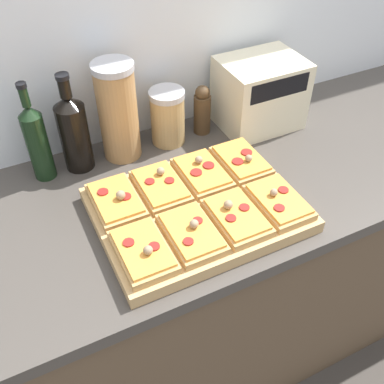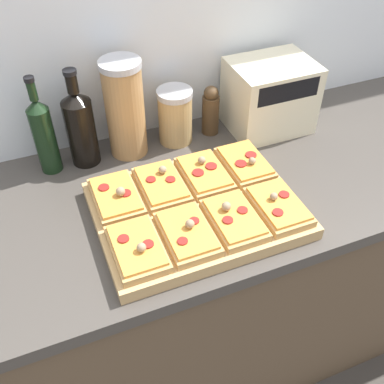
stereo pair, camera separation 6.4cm
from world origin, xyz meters
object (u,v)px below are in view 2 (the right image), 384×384
at_px(cutting_board, 196,210).
at_px(pepper_mill, 211,111).
at_px(wine_bottle, 80,127).
at_px(grain_jar_short, 175,116).
at_px(toaster_oven, 270,96).
at_px(grain_jar_tall, 125,109).
at_px(olive_oil_bottle, 44,134).

distance_m(cutting_board, pepper_mill, 0.39).
bearing_deg(pepper_mill, wine_bottle, 180.00).
bearing_deg(grain_jar_short, cutting_board, -101.48).
relative_size(pepper_mill, toaster_oven, 0.59).
bearing_deg(cutting_board, wine_bottle, 122.74).
relative_size(cutting_board, grain_jar_tall, 1.74).
height_order(olive_oil_bottle, grain_jar_tall, same).
height_order(cutting_board, olive_oil_bottle, olive_oil_bottle).
xyz_separation_m(grain_jar_tall, toaster_oven, (0.46, -0.04, -0.04)).
relative_size(grain_jar_tall, pepper_mill, 1.81).
distance_m(olive_oil_bottle, grain_jar_tall, 0.24).
bearing_deg(grain_jar_short, wine_bottle, 180.00).
bearing_deg(grain_jar_tall, wine_bottle, 180.00).
xyz_separation_m(grain_jar_tall, pepper_mill, (0.27, 0.00, -0.07)).
height_order(grain_jar_short, pepper_mill, grain_jar_short).
height_order(olive_oil_bottle, grain_jar_short, olive_oil_bottle).
height_order(cutting_board, grain_jar_short, grain_jar_short).
height_order(cutting_board, wine_bottle, wine_bottle).
relative_size(grain_jar_short, toaster_oven, 0.64).
height_order(pepper_mill, toaster_oven, toaster_oven).
bearing_deg(grain_jar_short, pepper_mill, 0.00).
relative_size(olive_oil_bottle, grain_jar_short, 1.69).
bearing_deg(cutting_board, grain_jar_short, 78.52).
relative_size(cutting_board, toaster_oven, 1.86).
relative_size(cutting_board, grain_jar_short, 2.93).
xyz_separation_m(cutting_board, toaster_oven, (0.37, 0.30, 0.09)).
xyz_separation_m(cutting_board, grain_jar_short, (0.07, 0.34, 0.07)).
relative_size(cutting_board, olive_oil_bottle, 1.74).
distance_m(wine_bottle, toaster_oven, 0.59).
bearing_deg(wine_bottle, pepper_mill, 0.00).
distance_m(olive_oil_bottle, wine_bottle, 0.10).
distance_m(grain_jar_short, toaster_oven, 0.31).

